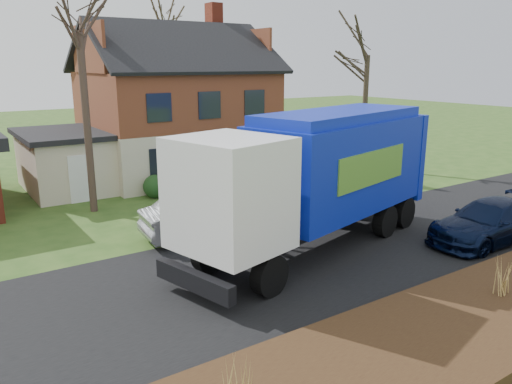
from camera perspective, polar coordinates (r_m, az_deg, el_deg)
ground at (r=15.94m, az=6.49°, el=-7.52°), size 120.00×120.00×0.00m
road at (r=15.93m, az=6.49°, el=-7.49°), size 80.00×7.00×0.02m
mulch_verge at (r=12.71m, az=22.55°, el=-13.84°), size 80.00×3.50×0.30m
main_house at (r=27.54m, az=-10.01°, el=10.27°), size 12.95×8.95×9.26m
garbage_truck at (r=16.16m, az=7.24°, el=2.28°), size 10.74×5.23×4.45m
silver_sedan at (r=17.62m, az=-5.44°, el=-2.66°), size 4.80×2.00×1.54m
navy_wagon at (r=18.83m, az=25.11°, el=-3.08°), size 4.95×2.15×1.42m
tree_front_west at (r=21.10m, az=-19.81°, el=19.62°), size 3.32×3.32×9.87m
tree_front_east at (r=29.38m, az=12.76°, el=17.05°), size 3.29×3.29×9.15m
tree_back at (r=35.93m, az=-10.39°, el=19.69°), size 3.54×3.54×11.21m
grass_clump_mid at (r=14.04m, az=26.18°, el=-8.61°), size 0.35×0.29×0.99m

